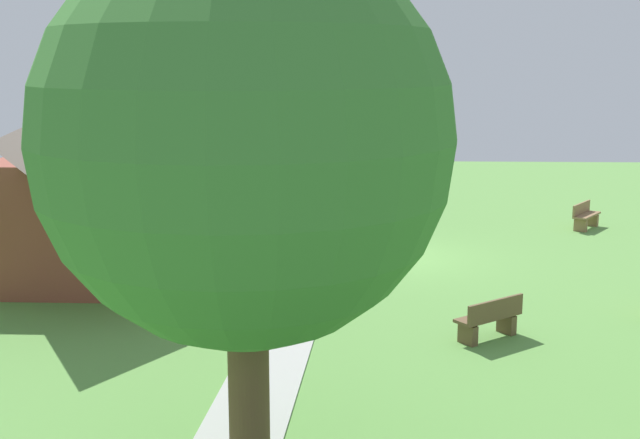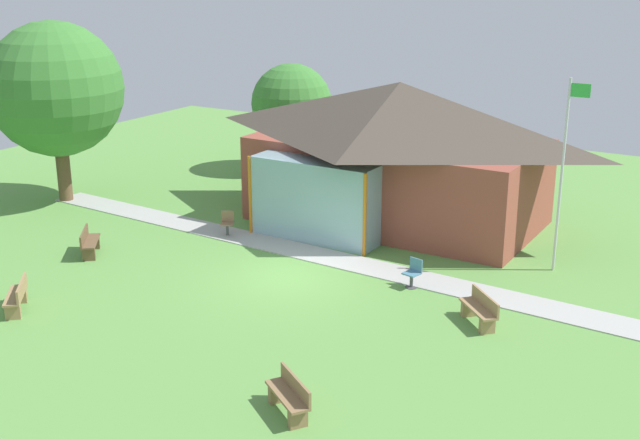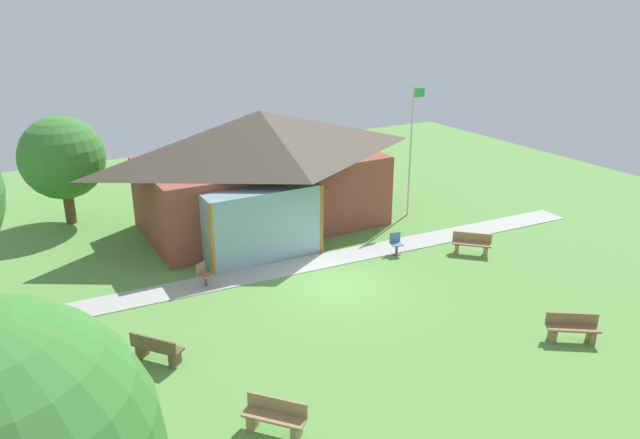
{
  "view_description": "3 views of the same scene",
  "coord_description": "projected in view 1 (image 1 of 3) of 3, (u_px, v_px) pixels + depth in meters",
  "views": [
    {
      "loc": [
        -22.12,
        0.98,
        5.4
      ],
      "look_at": [
        -0.42,
        1.91,
        1.12
      ],
      "focal_mm": 45.37,
      "sensor_mm": 36.0,
      "label": 1
    },
    {
      "loc": [
        12.5,
        -19.36,
        9.27
      ],
      "look_at": [
        0.05,
        1.53,
        1.44
      ],
      "focal_mm": 45.75,
      "sensor_mm": 36.0,
      "label": 2
    },
    {
      "loc": [
        -9.9,
        -16.46,
        9.51
      ],
      "look_at": [
        0.9,
        2.79,
        1.39
      ],
      "focal_mm": 33.89,
      "sensor_mm": 36.0,
      "label": 3
    }
  ],
  "objects": [
    {
      "name": "ground_plane",
      "position": [
        389.0,
        256.0,
        22.69
      ],
      "size": [
        44.0,
        44.0,
        0.0
      ],
      "primitive_type": "plane",
      "color": "#609947"
    },
    {
      "name": "pavilion",
      "position": [
        154.0,
        161.0,
        22.61
      ],
      "size": [
        11.0,
        7.31,
        5.1
      ],
      "color": "brown",
      "rests_on": "ground_plane"
    },
    {
      "name": "footpath",
      "position": [
        317.0,
        255.0,
        22.77
      ],
      "size": [
        25.27,
        2.65,
        0.03
      ],
      "primitive_type": "cube",
      "rotation": [
        0.0,
        0.0,
        -0.05
      ],
      "color": "#ADADA8",
      "rests_on": "ground_plane"
    },
    {
      "name": "flagpole",
      "position": [
        251.0,
        121.0,
        28.78
      ],
      "size": [
        0.64,
        0.08,
        5.97
      ],
      "color": "silver",
      "rests_on": "ground_plane"
    },
    {
      "name": "bench_mid_left",
      "position": [
        490.0,
        320.0,
        15.87
      ],
      "size": [
        1.27,
        1.45,
        0.84
      ],
      "rotation": [
        0.0,
        0.0,
        5.38
      ],
      "color": "brown",
      "rests_on": "ground_plane"
    },
    {
      "name": "bench_front_right",
      "position": [
        585.0,
        216.0,
        26.38
      ],
      "size": [
        1.49,
        1.21,
        0.84
      ],
      "rotation": [
        0.0,
        0.0,
        2.54
      ],
      "color": "olive",
      "rests_on": "ground_plane"
    },
    {
      "name": "bench_mid_right",
      "position": [
        389.0,
        205.0,
        28.51
      ],
      "size": [
        1.39,
        1.36,
        0.84
      ],
      "rotation": [
        0.0,
        0.0,
        2.38
      ],
      "color": "#9E7A51",
      "rests_on": "ground_plane"
    },
    {
      "name": "patio_chair_lawn_spare",
      "position": [
        347.0,
        218.0,
        26.03
      ],
      "size": [
        0.53,
        0.53,
        0.86
      ],
      "rotation": [
        0.0,
        0.0,
        2.92
      ],
      "color": "teal",
      "rests_on": "ground_plane"
    },
    {
      "name": "patio_chair_west",
      "position": [
        302.0,
        280.0,
        18.68
      ],
      "size": [
        0.6,
        0.6,
        0.86
      ],
      "rotation": [
        0.0,
        0.0,
        3.64
      ],
      "color": "#8C6B4C",
      "rests_on": "ground_plane"
    },
    {
      "name": "tree_west_hedge",
      "position": [
        244.0,
        140.0,
        9.9
      ],
      "size": [
        5.19,
        5.19,
        7.06
      ],
      "color": "brown",
      "rests_on": "ground_plane"
    }
  ]
}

